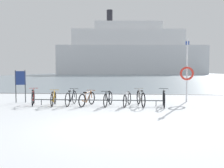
{
  "coord_description": "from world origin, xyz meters",
  "views": [
    {
      "loc": [
        0.62,
        -7.37,
        1.78
      ],
      "look_at": [
        -0.58,
        7.36,
        0.9
      ],
      "focal_mm": 38.11,
      "sensor_mm": 36.0,
      "label": 1
    }
  ],
  "objects_px": {
    "info_sign": "(20,81)",
    "rescue_post": "(187,72)",
    "bicycle_0": "(33,98)",
    "bicycle_6": "(141,98)",
    "bicycle_1": "(53,99)",
    "bicycle_4": "(108,99)",
    "bicycle_7": "(164,99)",
    "ferry_ship": "(130,53)",
    "bicycle_3": "(87,99)",
    "bicycle_5": "(127,99)",
    "bicycle_2": "(71,98)"
  },
  "relations": [
    {
      "from": "info_sign",
      "to": "rescue_post",
      "type": "height_order",
      "value": "rescue_post"
    },
    {
      "from": "bicycle_0",
      "to": "bicycle_6",
      "type": "height_order",
      "value": "bicycle_6"
    },
    {
      "from": "bicycle_0",
      "to": "bicycle_1",
      "type": "relative_size",
      "value": 0.94
    },
    {
      "from": "bicycle_4",
      "to": "bicycle_7",
      "type": "bearing_deg",
      "value": 1.65
    },
    {
      "from": "bicycle_7",
      "to": "ferry_ship",
      "type": "bearing_deg",
      "value": 91.46
    },
    {
      "from": "bicycle_1",
      "to": "bicycle_3",
      "type": "height_order",
      "value": "bicycle_1"
    },
    {
      "from": "bicycle_4",
      "to": "ferry_ship",
      "type": "height_order",
      "value": "ferry_ship"
    },
    {
      "from": "bicycle_5",
      "to": "bicycle_6",
      "type": "relative_size",
      "value": 0.9
    },
    {
      "from": "bicycle_3",
      "to": "rescue_post",
      "type": "bearing_deg",
      "value": 19.89
    },
    {
      "from": "bicycle_3",
      "to": "rescue_post",
      "type": "xyz_separation_m",
      "value": [
        5.27,
        1.91,
        1.33
      ]
    },
    {
      "from": "bicycle_2",
      "to": "info_sign",
      "type": "xyz_separation_m",
      "value": [
        -3.01,
        0.76,
        0.82
      ]
    },
    {
      "from": "bicycle_6",
      "to": "info_sign",
      "type": "bearing_deg",
      "value": 173.3
    },
    {
      "from": "info_sign",
      "to": "bicycle_5",
      "type": "bearing_deg",
      "value": -8.35
    },
    {
      "from": "bicycle_7",
      "to": "rescue_post",
      "type": "relative_size",
      "value": 0.51
    },
    {
      "from": "bicycle_1",
      "to": "bicycle_5",
      "type": "relative_size",
      "value": 1.05
    },
    {
      "from": "bicycle_5",
      "to": "rescue_post",
      "type": "height_order",
      "value": "rescue_post"
    },
    {
      "from": "bicycle_1",
      "to": "bicycle_6",
      "type": "distance_m",
      "value": 4.35
    },
    {
      "from": "bicycle_1",
      "to": "rescue_post",
      "type": "relative_size",
      "value": 0.48
    },
    {
      "from": "bicycle_5",
      "to": "ferry_ship",
      "type": "height_order",
      "value": "ferry_ship"
    },
    {
      "from": "bicycle_5",
      "to": "bicycle_7",
      "type": "distance_m",
      "value": 1.78
    },
    {
      "from": "bicycle_4",
      "to": "bicycle_7",
      "type": "xyz_separation_m",
      "value": [
        2.72,
        0.08,
        0.03
      ]
    },
    {
      "from": "bicycle_1",
      "to": "bicycle_4",
      "type": "height_order",
      "value": "bicycle_4"
    },
    {
      "from": "bicycle_1",
      "to": "bicycle_6",
      "type": "xyz_separation_m",
      "value": [
        4.34,
        0.2,
        0.04
      ]
    },
    {
      "from": "bicycle_1",
      "to": "info_sign",
      "type": "xyz_separation_m",
      "value": [
        -2.16,
        0.97,
        0.84
      ]
    },
    {
      "from": "bicycle_6",
      "to": "rescue_post",
      "type": "relative_size",
      "value": 0.51
    },
    {
      "from": "bicycle_3",
      "to": "bicycle_6",
      "type": "relative_size",
      "value": 0.89
    },
    {
      "from": "bicycle_0",
      "to": "bicycle_2",
      "type": "bearing_deg",
      "value": 2.13
    },
    {
      "from": "bicycle_2",
      "to": "bicycle_5",
      "type": "bearing_deg",
      "value": -1.9
    },
    {
      "from": "bicycle_1",
      "to": "bicycle_3",
      "type": "bearing_deg",
      "value": 3.25
    },
    {
      "from": "bicycle_4",
      "to": "info_sign",
      "type": "bearing_deg",
      "value": 169.56
    },
    {
      "from": "bicycle_2",
      "to": "ferry_ship",
      "type": "xyz_separation_m",
      "value": [
        2.47,
        83.46,
        8.11
      ]
    },
    {
      "from": "bicycle_2",
      "to": "info_sign",
      "type": "bearing_deg",
      "value": 165.76
    },
    {
      "from": "bicycle_3",
      "to": "ferry_ship",
      "type": "height_order",
      "value": "ferry_ship"
    },
    {
      "from": "bicycle_3",
      "to": "rescue_post",
      "type": "distance_m",
      "value": 5.76
    },
    {
      "from": "bicycle_0",
      "to": "ferry_ship",
      "type": "relative_size",
      "value": 0.03
    },
    {
      "from": "bicycle_4",
      "to": "bicycle_5",
      "type": "xyz_separation_m",
      "value": [
        0.94,
        0.04,
        -0.01
      ]
    },
    {
      "from": "info_sign",
      "to": "ferry_ship",
      "type": "bearing_deg",
      "value": 86.21
    },
    {
      "from": "bicycle_6",
      "to": "info_sign",
      "type": "distance_m",
      "value": 6.6
    },
    {
      "from": "bicycle_2",
      "to": "rescue_post",
      "type": "xyz_separation_m",
      "value": [
        6.11,
        1.8,
        1.3
      ]
    },
    {
      "from": "bicycle_2",
      "to": "rescue_post",
      "type": "relative_size",
      "value": 0.5
    },
    {
      "from": "info_sign",
      "to": "bicycle_0",
      "type": "bearing_deg",
      "value": -38.28
    },
    {
      "from": "bicycle_4",
      "to": "bicycle_7",
      "type": "height_order",
      "value": "bicycle_7"
    },
    {
      "from": "ferry_ship",
      "to": "bicycle_3",
      "type": "bearing_deg",
      "value": -91.12
    },
    {
      "from": "bicycle_4",
      "to": "rescue_post",
      "type": "height_order",
      "value": "rescue_post"
    },
    {
      "from": "bicycle_0",
      "to": "bicycle_1",
      "type": "xyz_separation_m",
      "value": [
        1.1,
        -0.13,
        -0.03
      ]
    },
    {
      "from": "bicycle_0",
      "to": "rescue_post",
      "type": "relative_size",
      "value": 0.45
    },
    {
      "from": "bicycle_0",
      "to": "bicycle_2",
      "type": "xyz_separation_m",
      "value": [
        1.95,
        0.07,
        -0.01
      ]
    },
    {
      "from": "bicycle_1",
      "to": "bicycle_6",
      "type": "relative_size",
      "value": 0.95
    },
    {
      "from": "bicycle_0",
      "to": "bicycle_7",
      "type": "relative_size",
      "value": 0.89
    },
    {
      "from": "info_sign",
      "to": "bicycle_7",
      "type": "bearing_deg",
      "value": -6.17
    }
  ]
}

